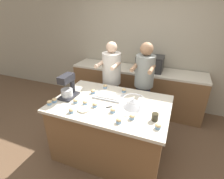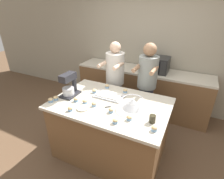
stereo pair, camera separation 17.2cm
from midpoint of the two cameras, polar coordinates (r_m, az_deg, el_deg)
The scene contains 26 objects.
ground_plane at distance 3.04m, azimuth 1.23°, elevation -19.40°, with size 16.00×16.00×0.00m, color brown.
back_wall at distance 3.96m, azimuth 13.16°, elevation 13.51°, with size 10.00×0.06×2.70m.
island_counter at distance 2.73m, azimuth 1.32°, elevation -12.59°, with size 1.63×1.09×0.92m.
back_counter at distance 3.93m, azimuth 10.60°, elevation -0.05°, with size 2.80×0.60×0.94m.
person_left at distance 3.25m, azimuth 2.45°, elevation 2.02°, with size 0.35×0.51×1.61m.
person_right at distance 3.08m, azimuth 12.69°, elevation 0.37°, with size 0.34×0.50×1.64m.
stand_mixer at distance 2.65m, azimuth -11.99°, elevation 1.10°, with size 0.20×0.30×0.35m.
mixing_bowl at distance 2.34m, azimuth 8.87°, elevation -4.49°, with size 0.29×0.29×0.14m.
baking_tray at distance 2.61m, azimuth 0.92°, elevation -2.05°, with size 0.43×0.25×0.04m.
microwave_oven at distance 3.64m, azimuth 15.28°, elevation 7.93°, with size 0.52×0.39×0.30m.
drinking_glass at distance 2.13m, azimuth 15.35°, elevation -9.28°, with size 0.08×0.08×0.10m.
small_plate at distance 2.35m, azimuth -7.47°, elevation -6.11°, with size 0.16×0.16×0.02m.
knife at distance 2.37m, azimuth 2.03°, elevation -5.60°, with size 0.18×0.15×0.01m.
cupcake_0 at distance 2.13m, azimuth 7.98°, elevation -9.16°, with size 0.07×0.07×0.06m.
cupcake_1 at distance 2.24m, azimuth 1.89°, elevation -6.84°, with size 0.07×0.07×0.06m.
cupcake_2 at distance 2.74m, azimuth 6.14°, elevation -0.44°, with size 0.07×0.07×0.06m.
cupcake_3 at distance 2.06m, azimuth 3.47°, elevation -10.25°, with size 0.07×0.07×0.06m.
cupcake_4 at distance 2.32m, azimuth -11.43°, elevation -6.22°, with size 0.07×0.07×0.06m.
cupcake_5 at distance 2.59m, azimuth -17.67°, elevation -3.34°, with size 0.07×0.07×0.06m.
cupcake_6 at distance 2.45m, azimuth -6.90°, elevation -3.96°, with size 0.07×0.07×0.06m.
cupcake_7 at distance 2.52m, azimuth -9.81°, elevation -3.28°, with size 0.07×0.07×0.06m.
cupcake_8 at distance 2.73m, azimuth -4.00°, elevation -0.49°, with size 0.07×0.07×0.06m.
cupcake_9 at distance 2.62m, azimuth -16.17°, elevation -2.71°, with size 0.07×0.07×0.06m.
cupcake_10 at distance 2.02m, azimuth 16.06°, elevation -12.16°, with size 0.07×0.07×0.06m.
cupcake_11 at distance 2.88m, azimuth 0.12°, elevation 1.05°, with size 0.07×0.07×0.06m.
cupcake_12 at distance 2.38m, azimuth -3.86°, elevation -4.83°, with size 0.07×0.07×0.06m.
Camera 2 is at (0.97, -1.90, 2.17)m, focal length 28.00 mm.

